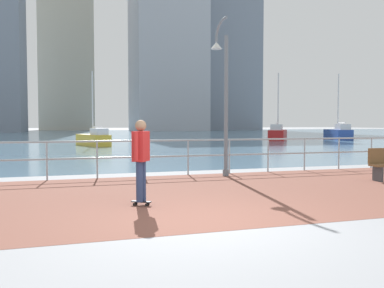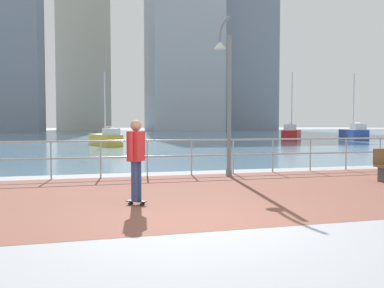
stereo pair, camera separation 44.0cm
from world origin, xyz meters
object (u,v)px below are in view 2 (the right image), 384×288
(skateboarder, at_px, (136,154))
(lamppost, at_px, (226,88))
(sailboat_white, at_px, (354,134))
(sailboat_gray, at_px, (106,139))
(sailboat_red, at_px, (291,134))

(skateboarder, bearing_deg, lamppost, 50.31)
(sailboat_white, bearing_deg, lamppost, -133.12)
(skateboarder, height_order, sailboat_gray, sailboat_gray)
(skateboarder, bearing_deg, sailboat_gray, 88.78)
(lamppost, xyz_separation_m, sailboat_red, (14.92, 23.43, -2.08))
(skateboarder, relative_size, sailboat_red, 0.26)
(lamppost, relative_size, sailboat_gray, 0.90)
(skateboarder, distance_m, sailboat_red, 32.85)
(sailboat_white, distance_m, sailboat_gray, 24.71)
(sailboat_white, relative_size, sailboat_gray, 1.22)
(skateboarder, bearing_deg, sailboat_white, 47.36)
(sailboat_white, distance_m, sailboat_red, 6.61)
(sailboat_white, relative_size, sailboat_red, 1.02)
(lamppost, xyz_separation_m, skateboarder, (-3.26, -3.93, -1.69))
(lamppost, bearing_deg, sailboat_red, 57.50)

